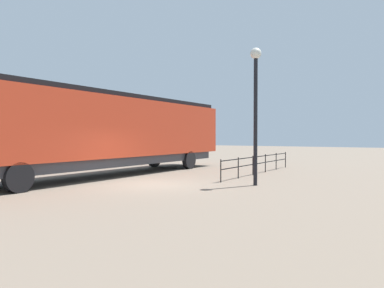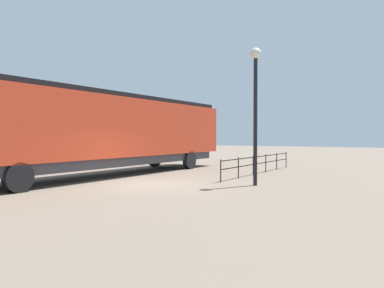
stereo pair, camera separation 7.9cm
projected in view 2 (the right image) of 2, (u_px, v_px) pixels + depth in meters
name	position (u px, v px, depth m)	size (l,w,h in m)	color
ground_plane	(152.00, 185.00, 15.00)	(120.00, 120.00, 0.00)	#756656
locomotive	(115.00, 130.00, 18.72)	(3.05, 17.53, 4.17)	red
lamp_post	(255.00, 93.00, 14.68)	(0.46, 0.46, 5.64)	black
platform_fence	(260.00, 161.00, 19.46)	(0.05, 9.00, 1.01)	black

